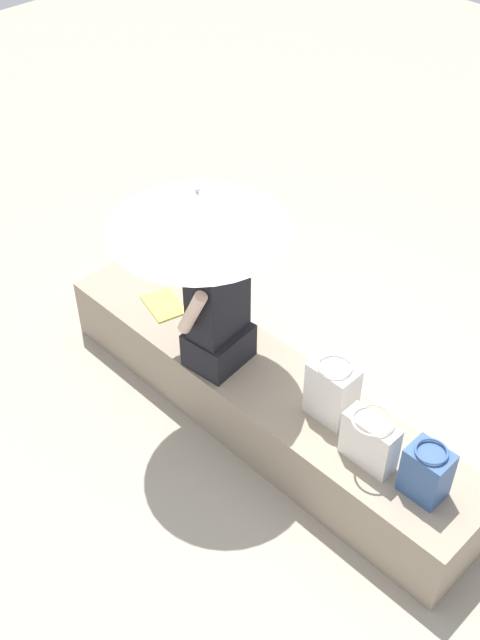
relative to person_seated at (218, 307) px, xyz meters
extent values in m
plane|color=#9E9384|center=(0.25, 0.09, -0.80)|extent=(14.00, 14.00, 0.00)
cube|color=gray|center=(0.25, 0.09, -0.59)|extent=(2.81, 0.55, 0.41)
cube|color=black|center=(0.00, 0.00, -0.28)|extent=(0.31, 0.37, 0.22)
cube|color=black|center=(0.00, 0.00, 0.07)|extent=(0.23, 0.34, 0.48)
sphere|color=beige|center=(0.00, 0.00, 0.41)|extent=(0.20, 0.20, 0.20)
cylinder|color=beige|center=(0.02, -0.20, 0.10)|extent=(0.21, 0.09, 0.32)
cylinder|color=beige|center=(-0.02, 0.20, 0.10)|extent=(0.21, 0.09, 0.32)
cylinder|color=#B7B7BC|center=(-0.05, -0.07, 0.17)|extent=(0.02, 0.02, 1.12)
cone|color=silver|center=(-0.05, -0.07, 0.63)|extent=(0.93, 0.93, 0.21)
sphere|color=#B7B7BC|center=(-0.05, -0.07, 0.75)|extent=(0.03, 0.03, 0.03)
cube|color=silver|center=(1.04, 0.03, -0.25)|extent=(0.28, 0.12, 0.28)
torus|color=silver|center=(1.04, 0.03, -0.09)|extent=(0.21, 0.21, 0.01)
cube|color=silver|center=(0.71, 0.13, -0.22)|extent=(0.24, 0.17, 0.34)
torus|color=silver|center=(0.71, 0.13, -0.03)|extent=(0.18, 0.18, 0.01)
cube|color=#335184|center=(1.35, 0.07, -0.25)|extent=(0.21, 0.16, 0.28)
torus|color=#335184|center=(1.35, 0.07, -0.09)|extent=(0.16, 0.16, 0.01)
cube|color=#EAE04C|center=(-0.58, 0.08, -0.38)|extent=(0.32, 0.27, 0.01)
camera|label=1|loc=(2.35, -2.16, 2.72)|focal=43.75mm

